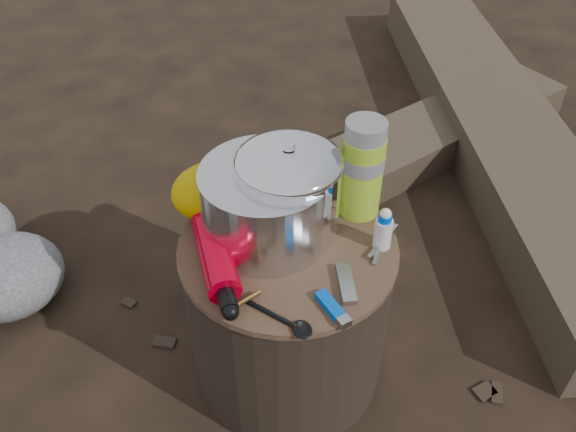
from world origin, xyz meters
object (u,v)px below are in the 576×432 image
object	(u,v)px
fuel_bottle	(216,254)
travel_mug	(304,166)
stump	(288,310)
camping_pot	(289,190)
thermos	(362,169)
log_main	(495,126)

from	to	relation	value
fuel_bottle	travel_mug	distance (m)	0.29
fuel_bottle	travel_mug	size ratio (longest dim) A/B	2.18
stump	travel_mug	xyz separation A→B (m)	(0.09, 0.16, 0.26)
camping_pot	travel_mug	distance (m)	0.14
thermos	fuel_bottle	bearing A→B (deg)	-167.44
log_main	travel_mug	xyz separation A→B (m)	(-0.87, -0.49, 0.38)
log_main	camping_pot	distance (m)	1.20
travel_mug	log_main	bearing A→B (deg)	29.45
stump	fuel_bottle	distance (m)	0.27
log_main	stump	bearing A→B (deg)	-132.58
log_main	camping_pot	bearing A→B (deg)	-134.09
thermos	travel_mug	size ratio (longest dim) A/B	1.79
stump	fuel_bottle	xyz separation A→B (m)	(-0.15, -0.01, 0.23)
stump	camping_pot	distance (m)	0.31
fuel_bottle	thermos	bearing A→B (deg)	14.66
stump	fuel_bottle	size ratio (longest dim) A/B	1.67
fuel_bottle	travel_mug	world-z (taller)	travel_mug
thermos	log_main	bearing A→B (deg)	37.11
camping_pot	travel_mug	size ratio (longest dim) A/B	1.69
fuel_bottle	log_main	bearing A→B (deg)	33.14
log_main	fuel_bottle	size ratio (longest dim) A/B	7.68
camping_pot	stump	bearing A→B (deg)	-108.96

